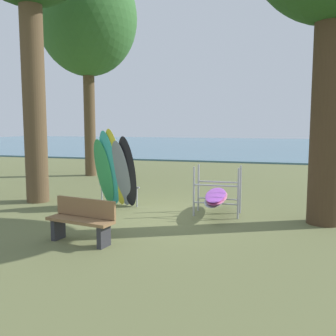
{
  "coord_description": "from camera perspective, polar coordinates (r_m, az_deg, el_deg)",
  "views": [
    {
      "loc": [
        2.58,
        -9.19,
        2.32
      ],
      "look_at": [
        -0.21,
        0.86,
        1.1
      ],
      "focal_mm": 40.88,
      "sensor_mm": 36.0,
      "label": 1
    }
  ],
  "objects": [
    {
      "name": "park_bench",
      "position": [
        7.71,
        -12.71,
        -7.51
      ],
      "size": [
        1.45,
        0.67,
        0.85
      ],
      "color": "#2D2D33",
      "rests_on": "ground"
    },
    {
      "name": "leaning_board_pile",
      "position": [
        10.73,
        -7.86,
        -0.45
      ],
      "size": [
        1.38,
        0.75,
        2.19
      ],
      "color": "#339E56",
      "rests_on": "ground"
    },
    {
      "name": "tree_mid_behind",
      "position": [
        17.9,
        -11.95,
        20.87
      ],
      "size": [
        4.26,
        4.26,
        9.26
      ],
      "color": "brown",
      "rests_on": "ground"
    },
    {
      "name": "board_storage_rack",
      "position": [
        9.84,
        7.19,
        -4.21
      ],
      "size": [
        1.15,
        2.13,
        1.25
      ],
      "color": "#9EA0A5",
      "rests_on": "ground"
    },
    {
      "name": "lake_water",
      "position": [
        40.7,
        11.87,
        3.34
      ],
      "size": [
        80.0,
        36.0,
        0.1
      ],
      "primitive_type": "cube",
      "color": "#477084",
      "rests_on": "ground"
    },
    {
      "name": "ground_plane",
      "position": [
        9.82,
        -0.17,
        -6.99
      ],
      "size": [
        80.0,
        80.0,
        0.0
      ],
      "primitive_type": "plane",
      "color": "#60663D"
    }
  ]
}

